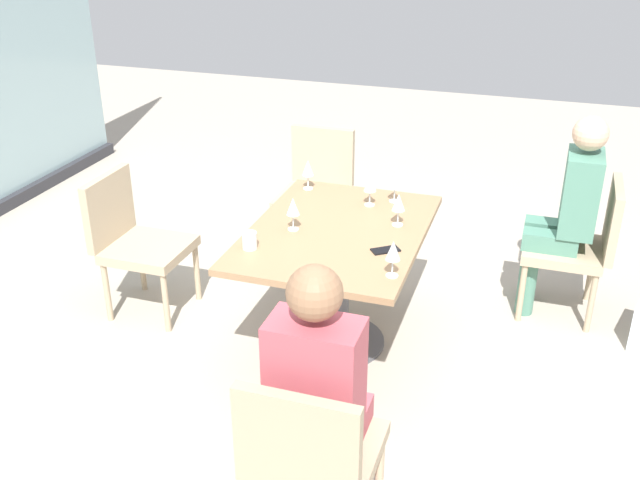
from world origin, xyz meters
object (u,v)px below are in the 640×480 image
object	(u,v)px
coffee_cup	(250,241)
chair_side_end	(311,453)
cell_phone_on_table	(386,250)
wine_glass_5	(293,207)
dining_table_main	(337,258)
wine_glass_3	(395,181)
wine_glass_1	(370,184)
chair_near_window	(134,236)
chair_far_right	(316,184)
wine_glass_0	(308,169)
wine_glass_2	(399,203)
person_side_end	(320,392)
person_front_right	(567,207)
chair_front_right	(581,241)
wine_glass_4	(393,251)

from	to	relation	value
coffee_cup	chair_side_end	bearing A→B (deg)	-147.08
coffee_cup	cell_phone_on_table	world-z (taller)	coffee_cup
wine_glass_5	coffee_cup	distance (m)	0.33
dining_table_main	wine_glass_3	distance (m)	0.60
wine_glass_1	chair_near_window	bearing A→B (deg)	105.37
chair_near_window	chair_far_right	xyz separation A→B (m)	(1.16, -0.78, 0.00)
wine_glass_5	cell_phone_on_table	world-z (taller)	wine_glass_5
dining_table_main	wine_glass_0	world-z (taller)	wine_glass_0
chair_near_window	coffee_cup	bearing A→B (deg)	-111.31
wine_glass_2	wine_glass_5	world-z (taller)	same
chair_side_end	coffee_cup	xyz separation A→B (m)	(1.08, 0.70, 0.28)
dining_table_main	person_side_end	distance (m)	1.39
dining_table_main	coffee_cup	world-z (taller)	coffee_cup
person_side_end	wine_glass_2	distance (m)	1.50
chair_far_right	cell_phone_on_table	distance (m)	1.58
person_side_end	coffee_cup	size ratio (longest dim) A/B	14.00
person_front_right	dining_table_main	bearing A→B (deg)	123.39
chair_side_end	wine_glass_0	size ratio (longest dim) A/B	4.70
person_side_end	cell_phone_on_table	bearing A→B (deg)	1.57
chair_front_right	wine_glass_3	distance (m)	1.19
chair_far_right	cell_phone_on_table	world-z (taller)	chair_far_right
dining_table_main	coffee_cup	distance (m)	0.56
person_side_end	wine_glass_1	size ratio (longest dim) A/B	6.81
chair_front_right	wine_glass_2	size ratio (longest dim) A/B	4.70
chair_near_window	wine_glass_3	size ratio (longest dim) A/B	4.70
chair_far_right	chair_front_right	bearing A→B (deg)	-101.98
dining_table_main	person_side_end	bearing A→B (deg)	-165.69
person_side_end	wine_glass_3	xyz separation A→B (m)	(1.81, 0.14, 0.16)
dining_table_main	chair_near_window	xyz separation A→B (m)	(0.00, 1.29, -0.05)
wine_glass_0	wine_glass_4	bearing A→B (deg)	-141.31
dining_table_main	wine_glass_0	bearing A→B (deg)	34.18
person_side_end	coffee_cup	xyz separation A→B (m)	(0.97, 0.70, 0.08)
person_front_right	wine_glass_4	distance (m)	1.44
chair_far_right	person_front_right	world-z (taller)	person_front_right
wine_glass_4	wine_glass_3	bearing A→B (deg)	12.36
wine_glass_0	cell_phone_on_table	bearing A→B (deg)	-136.09
person_front_right	coffee_cup	size ratio (longest dim) A/B	14.00
person_side_end	coffee_cup	world-z (taller)	person_side_end
person_side_end	cell_phone_on_table	xyz separation A→B (m)	(1.16, 0.03, 0.03)
wine_glass_5	person_front_right	bearing A→B (deg)	-58.64
cell_phone_on_table	person_front_right	bearing A→B (deg)	-79.89
person_side_end	wine_glass_2	world-z (taller)	person_side_end
wine_glass_0	wine_glass_5	distance (m)	0.60
chair_front_right	wine_glass_3	size ratio (longest dim) A/B	4.70
chair_far_right	coffee_cup	bearing A→B (deg)	-174.32
chair_side_end	person_front_right	xyz separation A→B (m)	(2.23, -0.84, 0.20)
wine_glass_2	wine_glass_5	distance (m)	0.57
chair_near_window	chair_far_right	world-z (taller)	same
wine_glass_0	cell_phone_on_table	xyz separation A→B (m)	(-0.68, -0.65, -0.13)
chair_far_right	coffee_cup	distance (m)	1.56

